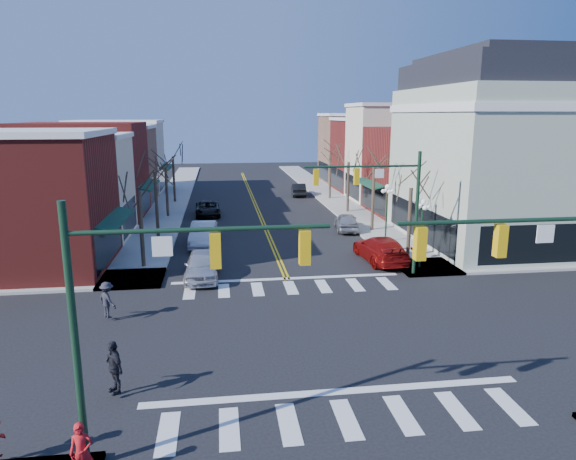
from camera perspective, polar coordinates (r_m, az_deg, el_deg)
name	(u,v)px	position (r m, az deg, el deg)	size (l,w,h in m)	color
ground	(311,335)	(22.30, 2.56, -11.62)	(160.00, 160.00, 0.00)	black
sidewalk_left	(155,234)	(41.32, -14.54, -0.43)	(3.50, 70.00, 0.15)	#9E9B93
sidewalk_right	(372,227)	(42.85, 9.36, 0.28)	(3.50, 70.00, 0.15)	#9E9B93
bldg_left_brick_a	(18,204)	(34.26, -27.79, 2.54)	(10.00, 8.50, 8.00)	maroon
bldg_left_stucco_a	(58,190)	(41.57, -24.20, 4.10)	(10.00, 7.00, 7.50)	beige
bldg_left_brick_b	(84,171)	(49.18, -21.68, 6.08)	(10.00, 9.00, 8.50)	maroon
bldg_left_tan	(105,166)	(57.22, -19.72, 6.69)	(10.00, 7.50, 7.80)	#9D6F57
bldg_left_stucco_b	(118,158)	(64.77, -18.34, 7.59)	(10.00, 8.00, 8.20)	beige
bldg_right_brick_a	(426,171)	(49.86, 15.08, 6.33)	(10.00, 8.50, 8.00)	maroon
bldg_right_stucco	(398,154)	(56.97, 12.13, 8.24)	(10.00, 7.00, 10.00)	beige
bldg_right_brick_b	(377,156)	(64.12, 9.84, 8.13)	(10.00, 8.00, 8.50)	maroon
bldg_right_tan	(359,149)	(71.75, 7.93, 8.87)	(10.00, 8.00, 9.00)	#9D6F57
victorian_corner	(504,151)	(40.03, 22.84, 8.12)	(12.25, 14.25, 13.30)	#ABB69E
traffic_mast_near_left	(148,297)	(13.49, -15.30, -7.16)	(6.60, 0.28, 7.20)	#14331E
traffic_mast_near_right	(554,278)	(16.23, 27.46, -4.78)	(6.60, 0.28, 7.20)	#14331E
traffic_mast_far_right	(386,196)	(29.24, 10.83, 3.69)	(6.60, 0.28, 7.20)	#14331E
lamppost_corner	(422,222)	(31.48, 14.65, 0.90)	(0.36, 0.36, 4.33)	#14331E
lamppost_midblock	(387,203)	(37.47, 10.93, 2.93)	(0.36, 0.36, 4.33)	#14331E
tree_left_a	(142,230)	(32.07, -15.97, -0.03)	(0.24, 0.24, 4.76)	#382B21
tree_left_b	(157,205)	(39.83, -14.40, 2.69)	(0.24, 0.24, 5.04)	#382B21
tree_left_c	(167,193)	(47.72, -13.31, 4.06)	(0.24, 0.24, 4.55)	#382B21
tree_left_d	(174,180)	(55.59, -12.56, 5.47)	(0.24, 0.24, 4.90)	#382B21
tree_right_a	(409,224)	(33.96, 13.33, 0.70)	(0.24, 0.24, 4.62)	#382B21
tree_right_b	(373,199)	(41.34, 9.42, 3.37)	(0.24, 0.24, 5.18)	#382B21
tree_right_c	(348,188)	(48.98, 6.69, 4.70)	(0.24, 0.24, 4.83)	#382B21
tree_right_d	(330,177)	(56.69, 4.69, 5.90)	(0.24, 0.24, 4.97)	#382B21
car_left_near	(202,265)	(29.74, -9.55, -3.85)	(1.88, 4.67, 1.59)	silver
car_left_mid	(203,234)	(37.26, -9.39, -0.44)	(1.72, 4.93, 1.62)	silver
car_left_far	(208,209)	(48.07, -8.91, 2.36)	(2.21, 4.79, 1.33)	black
car_right_near	(381,249)	(33.23, 10.24, -2.09)	(2.26, 5.55, 1.61)	maroon
car_right_mid	(346,222)	(41.59, 6.51, 0.91)	(1.72, 4.27, 1.45)	#A2A2A7
car_right_far	(299,190)	(59.32, 1.19, 4.52)	(1.51, 4.32, 1.43)	black
pedestrian_red_a	(82,452)	(14.92, -21.96, -21.92)	(0.57, 0.37, 1.56)	red
pedestrian_dark_a	(114,367)	(18.42, -18.76, -14.20)	(1.07, 0.44, 1.82)	black
pedestrian_dark_b	(107,300)	(24.81, -19.43, -7.33)	(1.08, 0.62, 1.68)	#21212A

